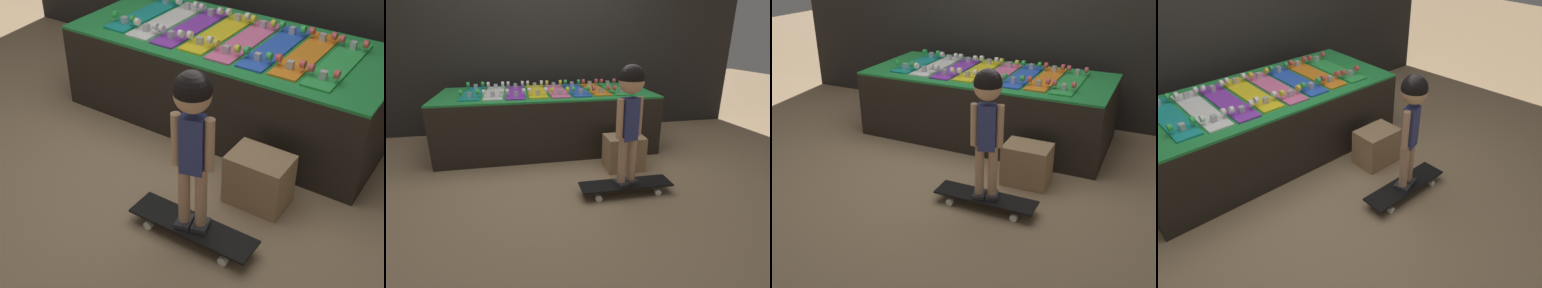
# 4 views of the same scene
# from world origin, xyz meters

# --- Properties ---
(ground_plane) EXTENTS (16.00, 16.00, 0.00)m
(ground_plane) POSITION_xyz_m (0.00, 0.00, 0.00)
(ground_plane) COLOR #9E7F5B
(display_rack) EXTENTS (2.31, 1.01, 0.63)m
(display_rack) POSITION_xyz_m (0.00, 0.62, 0.32)
(display_rack) COLOR black
(display_rack) RESTS_ON ground_plane
(skateboard_teal_on_rack) EXTENTS (0.19, 0.79, 0.09)m
(skateboard_teal_on_rack) POSITION_xyz_m (-0.78, 0.65, 0.65)
(skateboard_teal_on_rack) COLOR teal
(skateboard_teal_on_rack) RESTS_ON display_rack
(skateboard_white_on_rack) EXTENTS (0.19, 0.79, 0.09)m
(skateboard_white_on_rack) POSITION_xyz_m (-0.56, 0.63, 0.65)
(skateboard_white_on_rack) COLOR white
(skateboard_white_on_rack) RESTS_ON display_rack
(skateboard_purple_on_rack) EXTENTS (0.19, 0.79, 0.09)m
(skateboard_purple_on_rack) POSITION_xyz_m (-0.33, 0.62, 0.65)
(skateboard_purple_on_rack) COLOR purple
(skateboard_purple_on_rack) RESTS_ON display_rack
(skateboard_yellow_on_rack) EXTENTS (0.19, 0.79, 0.09)m
(skateboard_yellow_on_rack) POSITION_xyz_m (-0.11, 0.64, 0.65)
(skateboard_yellow_on_rack) COLOR yellow
(skateboard_yellow_on_rack) RESTS_ON display_rack
(skateboard_pink_on_rack) EXTENTS (0.19, 0.79, 0.09)m
(skateboard_pink_on_rack) POSITION_xyz_m (0.11, 0.62, 0.65)
(skateboard_pink_on_rack) COLOR pink
(skateboard_pink_on_rack) RESTS_ON display_rack
(skateboard_blue_on_rack) EXTENTS (0.19, 0.79, 0.09)m
(skateboard_blue_on_rack) POSITION_xyz_m (0.33, 0.63, 0.65)
(skateboard_blue_on_rack) COLOR blue
(skateboard_blue_on_rack) RESTS_ON display_rack
(skateboard_orange_on_rack) EXTENTS (0.19, 0.79, 0.09)m
(skateboard_orange_on_rack) POSITION_xyz_m (0.56, 0.64, 0.65)
(skateboard_orange_on_rack) COLOR orange
(skateboard_orange_on_rack) RESTS_ON display_rack
(skateboard_green_on_rack) EXTENTS (0.19, 0.79, 0.09)m
(skateboard_green_on_rack) POSITION_xyz_m (0.78, 0.62, 0.65)
(skateboard_green_on_rack) COLOR green
(skateboard_green_on_rack) RESTS_ON display_rack
(skateboard_on_floor) EXTENTS (0.75, 0.20, 0.09)m
(skateboard_on_floor) POSITION_xyz_m (0.50, -0.63, 0.07)
(skateboard_on_floor) COLOR black
(skateboard_on_floor) RESTS_ON ground_plane
(child) EXTENTS (0.22, 0.19, 0.94)m
(child) POSITION_xyz_m (0.50, -0.63, 0.75)
(child) COLOR #2D2D33
(child) RESTS_ON skateboard_on_floor
(storage_box) EXTENTS (0.36, 0.26, 0.33)m
(storage_box) POSITION_xyz_m (0.65, -0.15, 0.16)
(storage_box) COLOR #A37F56
(storage_box) RESTS_ON ground_plane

